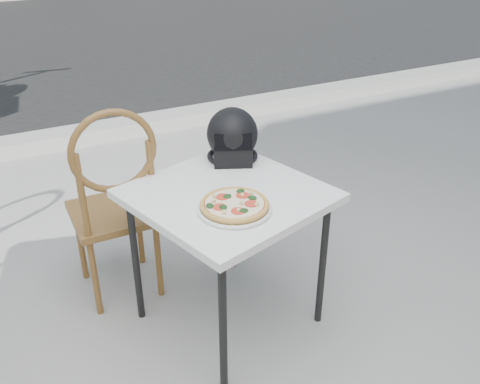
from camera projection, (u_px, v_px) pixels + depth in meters
name	position (u px, v px, depth m)	size (l,w,h in m)	color
curb	(39.00, 142.00, 4.39)	(30.00, 0.25, 0.12)	gray
cafe_table_main	(228.00, 205.00, 2.32)	(0.92, 0.92, 0.71)	white
plate	(235.00, 209.00, 2.15)	(0.32, 0.32, 0.02)	silver
pizza	(234.00, 204.00, 2.14)	(0.37, 0.37, 0.03)	gold
helmet	(232.00, 137.00, 2.53)	(0.33, 0.33, 0.25)	black
cafe_chair_main	(114.00, 196.00, 2.51)	(0.40, 0.40, 1.04)	brown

